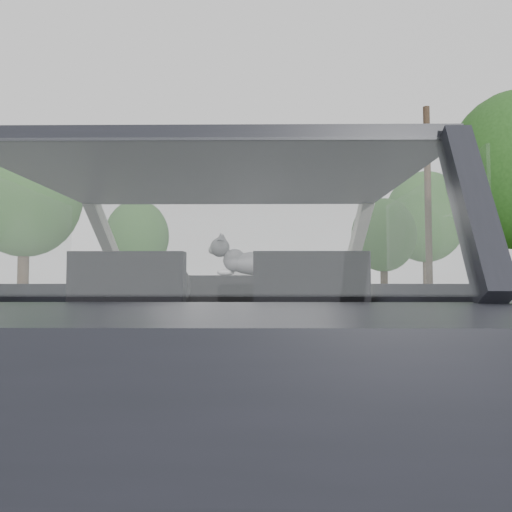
{
  "coord_description": "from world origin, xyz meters",
  "views": [
    {
      "loc": [
        0.19,
        -2.57,
        0.95
      ],
      "look_at": [
        0.15,
        0.52,
        1.12
      ],
      "focal_mm": 35.0,
      "sensor_mm": 36.0,
      "label": 1
    }
  ],
  "objects_px": {
    "other_car": "(245,287)",
    "utility_pole": "(428,206)",
    "highway_sign": "(365,280)",
    "subject_car": "(225,328)",
    "cat": "(262,262)"
  },
  "relations": [
    {
      "from": "cat",
      "to": "highway_sign",
      "type": "bearing_deg",
      "value": 84.97
    },
    {
      "from": "highway_sign",
      "to": "subject_car",
      "type": "bearing_deg",
      "value": -106.89
    },
    {
      "from": "cat",
      "to": "other_car",
      "type": "height_order",
      "value": "other_car"
    },
    {
      "from": "cat",
      "to": "other_car",
      "type": "bearing_deg",
      "value": 100.84
    },
    {
      "from": "cat",
      "to": "utility_pole",
      "type": "bearing_deg",
      "value": 76.96
    },
    {
      "from": "cat",
      "to": "other_car",
      "type": "relative_size",
      "value": 0.13
    },
    {
      "from": "highway_sign",
      "to": "utility_pole",
      "type": "xyz_separation_m",
      "value": [
        2.31,
        -1.21,
        2.95
      ]
    },
    {
      "from": "utility_pole",
      "to": "cat",
      "type": "bearing_deg",
      "value": -111.72
    },
    {
      "from": "subject_car",
      "to": "utility_pole",
      "type": "height_order",
      "value": "utility_pole"
    },
    {
      "from": "other_car",
      "to": "utility_pole",
      "type": "relative_size",
      "value": 0.59
    },
    {
      "from": "utility_pole",
      "to": "highway_sign",
      "type": "bearing_deg",
      "value": 152.39
    },
    {
      "from": "subject_car",
      "to": "cat",
      "type": "relative_size",
      "value": 6.59
    },
    {
      "from": "subject_car",
      "to": "other_car",
      "type": "distance_m",
      "value": 22.68
    },
    {
      "from": "other_car",
      "to": "highway_sign",
      "type": "relative_size",
      "value": 2.15
    },
    {
      "from": "subject_car",
      "to": "other_car",
      "type": "xyz_separation_m",
      "value": [
        -0.65,
        22.67,
        0.07
      ]
    }
  ]
}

